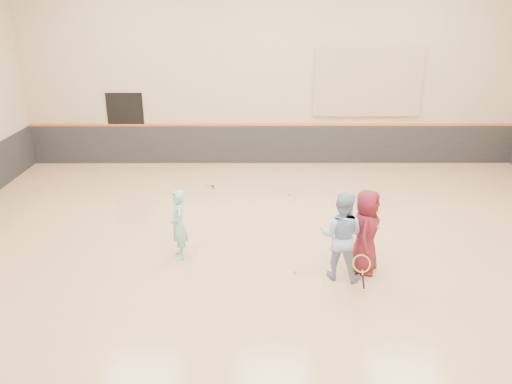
{
  "coord_description": "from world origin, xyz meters",
  "views": [
    {
      "loc": [
        -0.57,
        -9.01,
        4.74
      ],
      "look_at": [
        -0.55,
        0.4,
        1.15
      ],
      "focal_mm": 35.0,
      "sensor_mm": 36.0,
      "label": 1
    }
  ],
  "objects_px": {
    "instructor": "(341,236)",
    "young_man": "(366,232)",
    "girl": "(178,225)",
    "spare_racket": "(211,182)"
  },
  "relations": [
    {
      "from": "instructor",
      "to": "young_man",
      "type": "height_order",
      "value": "instructor"
    },
    {
      "from": "girl",
      "to": "spare_racket",
      "type": "relative_size",
      "value": 1.89
    },
    {
      "from": "young_man",
      "to": "spare_racket",
      "type": "height_order",
      "value": "young_man"
    },
    {
      "from": "girl",
      "to": "young_man",
      "type": "distance_m",
      "value": 3.56
    },
    {
      "from": "young_man",
      "to": "spare_racket",
      "type": "distance_m",
      "value": 5.82
    },
    {
      "from": "girl",
      "to": "young_man",
      "type": "relative_size",
      "value": 0.87
    },
    {
      "from": "instructor",
      "to": "spare_racket",
      "type": "height_order",
      "value": "instructor"
    },
    {
      "from": "instructor",
      "to": "spare_racket",
      "type": "xyz_separation_m",
      "value": [
        -2.77,
        4.97,
        -0.76
      ]
    },
    {
      "from": "girl",
      "to": "spare_racket",
      "type": "xyz_separation_m",
      "value": [
        0.26,
        4.21,
        -0.63
      ]
    },
    {
      "from": "instructor",
      "to": "young_man",
      "type": "xyz_separation_m",
      "value": [
        0.49,
        0.21,
        -0.02
      ]
    }
  ]
}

